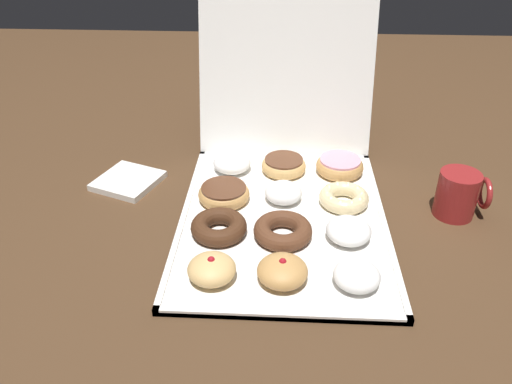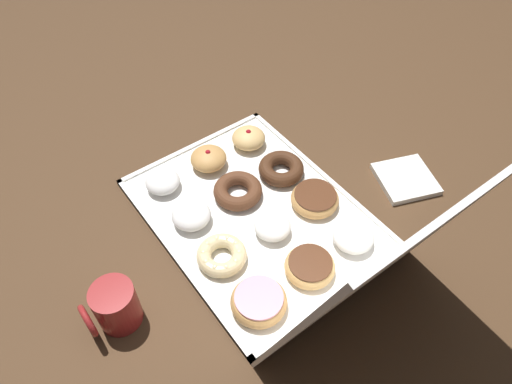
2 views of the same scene
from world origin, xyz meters
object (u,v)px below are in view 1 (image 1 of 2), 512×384
at_px(chocolate_cake_ring_donut_3, 219,227).
at_px(chocolate_frosted_donut_6, 224,193).
at_px(chocolate_cake_ring_donut_4, 283,230).
at_px(chocolate_frosted_donut_10, 283,165).
at_px(powdered_filled_donut_2, 357,276).
at_px(powdered_filled_donut_7, 282,192).
at_px(donut_box, 283,220).
at_px(jelly_filled_donut_1, 283,271).
at_px(napkin_stack, 128,181).
at_px(powdered_filled_donut_9, 232,163).
at_px(pink_frosted_donut_11, 340,166).
at_px(powdered_filled_donut_5, 349,231).
at_px(cruller_donut_8, 344,197).
at_px(coffee_mug, 459,194).
at_px(jelly_filled_donut_0, 212,269).

relative_size(chocolate_cake_ring_donut_3, chocolate_frosted_donut_6, 1.00).
height_order(chocolate_cake_ring_donut_3, chocolate_cake_ring_donut_4, same).
bearing_deg(chocolate_frosted_donut_10, powdered_filled_donut_2, -71.42).
bearing_deg(chocolate_frosted_donut_10, powdered_filled_donut_7, -91.08).
bearing_deg(donut_box, powdered_filled_donut_2, -56.30).
distance_m(jelly_filled_donut_1, napkin_stack, 0.50).
relative_size(donut_box, powdered_filled_donut_9, 6.16).
xyz_separation_m(powdered_filled_donut_7, pink_frosted_donut_11, (0.14, 0.13, -0.00)).
bearing_deg(powdered_filled_donut_7, powdered_filled_donut_5, -45.43).
distance_m(chocolate_cake_ring_donut_3, powdered_filled_donut_5, 0.26).
bearing_deg(powdered_filled_donut_5, powdered_filled_donut_2, -89.40).
xyz_separation_m(chocolate_frosted_donut_10, napkin_stack, (-0.37, -0.06, -0.02)).
bearing_deg(cruller_donut_8, powdered_filled_donut_7, 177.02).
bearing_deg(powdered_filled_donut_2, donut_box, 123.70).
bearing_deg(cruller_donut_8, powdered_filled_donut_2, -90.40).
bearing_deg(powdered_filled_donut_7, powdered_filled_donut_2, -63.12).
relative_size(powdered_filled_donut_2, powdered_filled_donut_7, 1.01).
relative_size(powdered_filled_donut_5, powdered_filled_donut_7, 1.09).
distance_m(chocolate_cake_ring_donut_3, chocolate_cake_ring_donut_4, 0.13).
bearing_deg(donut_box, pink_frosted_donut_11, 55.78).
bearing_deg(powdered_filled_donut_5, donut_box, 153.04).
xyz_separation_m(chocolate_frosted_donut_10, coffee_mug, (0.38, -0.15, 0.02)).
relative_size(donut_box, chocolate_frosted_donut_10, 5.23).
height_order(jelly_filled_donut_0, napkin_stack, jelly_filled_donut_0).
distance_m(jelly_filled_donut_0, coffee_mug, 0.56).
xyz_separation_m(jelly_filled_donut_0, napkin_stack, (-0.25, 0.34, -0.03)).
bearing_deg(chocolate_frosted_donut_6, napkin_stack, 162.36).
relative_size(donut_box, chocolate_cake_ring_donut_4, 4.79).
height_order(powdered_filled_donut_2, powdered_filled_donut_7, same).
bearing_deg(powdered_filled_donut_9, chocolate_frosted_donut_10, -0.16).
relative_size(jelly_filled_donut_1, pink_frosted_donut_11, 0.80).
bearing_deg(chocolate_frosted_donut_10, chocolate_frosted_donut_6, -134.23).
bearing_deg(chocolate_frosted_donut_10, chocolate_cake_ring_donut_3, -116.30).
relative_size(chocolate_cake_ring_donut_4, powdered_filled_donut_5, 1.31).
bearing_deg(chocolate_cake_ring_donut_4, powdered_filled_donut_5, -0.14).
distance_m(jelly_filled_donut_1, powdered_filled_donut_7, 0.27).
xyz_separation_m(powdered_filled_donut_2, chocolate_cake_ring_donut_4, (-0.13, 0.13, -0.00)).
distance_m(powdered_filled_donut_2, coffee_mug, 0.35).
relative_size(powdered_filled_donut_7, napkin_stack, 0.62).
relative_size(pink_frosted_donut_11, napkin_stack, 0.86).
relative_size(chocolate_cake_ring_donut_3, chocolate_frosted_donut_10, 1.05).
height_order(chocolate_frosted_donut_6, powdered_filled_donut_9, powdered_filled_donut_9).
relative_size(jelly_filled_donut_1, powdered_filled_donut_5, 1.02).
bearing_deg(donut_box, chocolate_frosted_donut_10, 90.39).
xyz_separation_m(donut_box, cruller_donut_8, (0.13, 0.06, 0.02)).
bearing_deg(napkin_stack, chocolate_frosted_donut_10, 8.98).
relative_size(jelly_filled_donut_0, cruller_donut_8, 0.80).
bearing_deg(cruller_donut_8, chocolate_frosted_donut_10, 134.85).
distance_m(jelly_filled_donut_1, powdered_filled_donut_9, 0.42).
bearing_deg(powdered_filled_donut_2, cruller_donut_8, 89.60).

